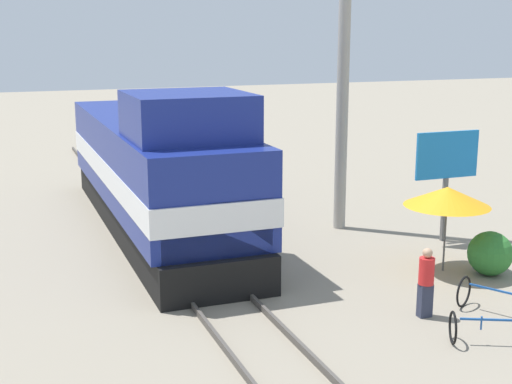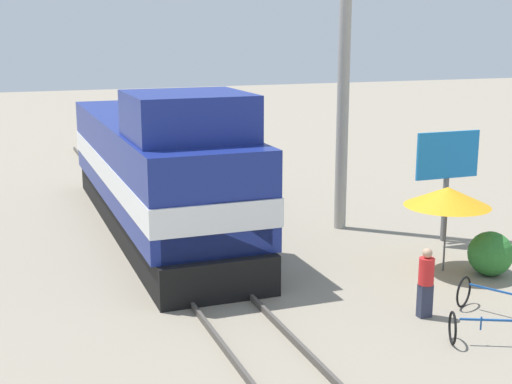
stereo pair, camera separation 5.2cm
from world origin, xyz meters
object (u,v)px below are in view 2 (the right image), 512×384
at_px(locomotive, 158,172).
at_px(billboard_sign, 447,161).
at_px(vendor_umbrella, 448,197).
at_px(bicycle, 500,300).
at_px(utility_pole, 344,61).
at_px(person_bystander, 426,280).
at_px(bicycle_spare, 496,329).

height_order(locomotive, billboard_sign, locomotive).
distance_m(locomotive, billboard_sign, 8.73).
relative_size(vendor_umbrella, bicycle, 1.20).
relative_size(utility_pole, billboard_sign, 3.15).
relative_size(person_bystander, bicycle_spare, 0.84).
relative_size(utility_pole, person_bystander, 6.58).
distance_m(billboard_sign, bicycle_spare, 7.61).
relative_size(person_bystander, bicycle, 0.84).
distance_m(utility_pole, vendor_umbrella, 5.77).
distance_m(vendor_umbrella, bicycle_spare, 4.83).
xyz_separation_m(locomotive, person_bystander, (3.97, -8.70, -1.07)).
relative_size(bicycle, bicycle_spare, 1.00).
bearing_deg(person_bystander, bicycle_spare, -73.55).
xyz_separation_m(billboard_sign, bicycle_spare, (-3.30, -6.53, -2.09)).
bearing_deg(bicycle_spare, locomotive, -131.80).
height_order(locomotive, vendor_umbrella, locomotive).
relative_size(billboard_sign, bicycle_spare, 1.76).
bearing_deg(utility_pole, bicycle, -89.87).
bearing_deg(person_bystander, locomotive, 114.52).
bearing_deg(locomotive, person_bystander, -65.48).
bearing_deg(utility_pole, billboard_sign, -46.62).
bearing_deg(bicycle, utility_pole, 60.34).
bearing_deg(bicycle_spare, bicycle, 162.89).
distance_m(vendor_umbrella, billboard_sign, 2.85).
height_order(bicycle, bicycle_spare, bicycle).
bearing_deg(locomotive, utility_pole, -15.51).
bearing_deg(person_bystander, bicycle, -19.86).
distance_m(locomotive, bicycle, 10.91).
height_order(vendor_umbrella, person_bystander, vendor_umbrella).
relative_size(locomotive, person_bystander, 8.72).
relative_size(locomotive, utility_pole, 1.32).
xyz_separation_m(utility_pole, bicycle_spare, (-1.04, -8.91, -4.93)).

